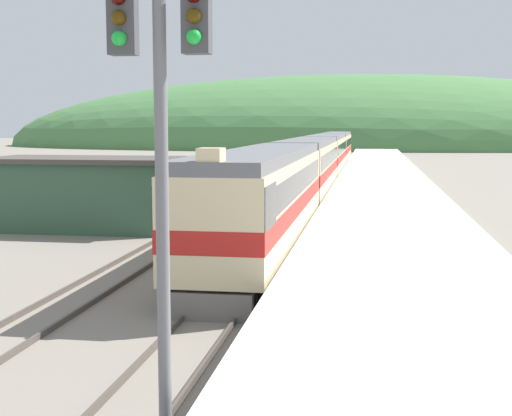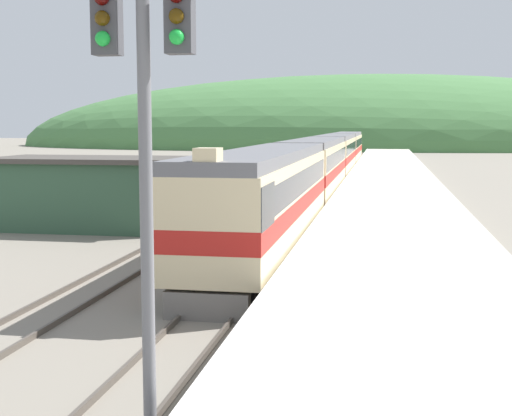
% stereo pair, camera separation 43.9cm
% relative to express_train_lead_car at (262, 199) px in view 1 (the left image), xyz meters
% --- Properties ---
extents(track_main, '(1.52, 180.00, 0.16)m').
position_rel_express_train_lead_car_xyz_m(track_main, '(0.00, 46.77, -2.24)').
color(track_main, '#4C443D').
rests_on(track_main, ground).
extents(track_siding, '(1.52, 180.00, 0.16)m').
position_rel_express_train_lead_car_xyz_m(track_siding, '(-4.47, 46.77, -2.24)').
color(track_siding, '#4C443D').
rests_on(track_siding, ground).
extents(platform, '(7.10, 140.00, 1.04)m').
position_rel_express_train_lead_car_xyz_m(platform, '(5.15, 26.77, -1.80)').
color(platform, '#BCB5A5').
rests_on(platform, ground).
extents(distant_hills, '(171.23, 77.05, 33.82)m').
position_rel_express_train_lead_car_xyz_m(distant_hills, '(0.00, 145.34, -2.32)').
color(distant_hills, '#477A42').
rests_on(distant_hills, ground).
extents(station_shed, '(9.43, 4.91, 3.59)m').
position_rel_express_train_lead_car_xyz_m(station_shed, '(-9.96, 6.09, -0.50)').
color(station_shed, '#385B42').
rests_on(station_shed, ground).
extents(express_train_lead_car, '(3.03, 19.62, 4.60)m').
position_rel_express_train_lead_car_xyz_m(express_train_lead_car, '(0.00, 0.00, 0.00)').
color(express_train_lead_car, black).
rests_on(express_train_lead_car, ground).
extents(carriage_second, '(3.02, 19.80, 4.24)m').
position_rel_express_train_lead_car_xyz_m(carriage_second, '(0.00, 20.82, -0.01)').
color(carriage_second, black).
rests_on(carriage_second, ground).
extents(carriage_third, '(3.02, 19.80, 4.24)m').
position_rel_express_train_lead_car_xyz_m(carriage_third, '(0.00, 41.50, -0.01)').
color(carriage_third, black).
rests_on(carriage_third, ground).
extents(carriage_fourth, '(3.02, 19.80, 4.24)m').
position_rel_express_train_lead_car_xyz_m(carriage_fourth, '(0.00, 62.18, -0.01)').
color(carriage_fourth, black).
rests_on(carriage_fourth, ground).
extents(signal_mast_main, '(2.20, 0.42, 8.24)m').
position_rel_express_train_lead_car_xyz_m(signal_mast_main, '(1.13, -17.43, 3.09)').
color(signal_mast_main, slate).
rests_on(signal_mast_main, ground).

